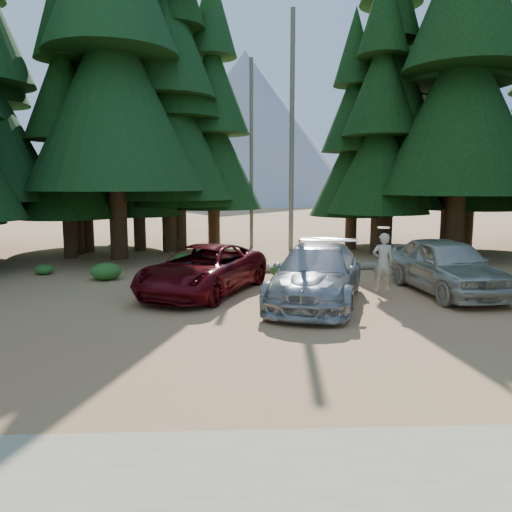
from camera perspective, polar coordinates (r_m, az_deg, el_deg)
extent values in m
plane|color=#B6704D|center=(11.96, 7.97, -8.42)|extent=(160.00, 160.00, 0.00)
cube|color=tan|center=(6.23, 19.95, -25.33)|extent=(26.00, 3.50, 0.01)
cylinder|color=#6F6B59|center=(26.07, 4.12, 13.85)|extent=(0.24, 0.24, 12.00)
cylinder|color=#6F6B59|center=(27.34, -0.53, 11.50)|extent=(0.20, 0.20, 10.00)
cone|color=#93979B|center=(96.88, -1.23, 14.41)|extent=(44.00, 44.00, 28.00)
cone|color=#93979B|center=(106.64, -5.73, 11.64)|extent=(36.00, 36.00, 20.00)
imported|color=#57070E|center=(15.77, -6.03, -1.54)|extent=(4.50, 5.99, 1.51)
imported|color=#9A9DA2|center=(14.55, 6.97, -2.07)|extent=(3.92, 6.16, 1.66)
imported|color=#B7B1A3|center=(16.77, 20.91, -1.02)|extent=(2.52, 5.33, 1.76)
imported|color=beige|center=(15.61, 14.31, -0.66)|extent=(0.69, 0.50, 1.77)
cylinder|color=white|center=(15.54, 14.39, 3.17)|extent=(0.36, 0.36, 0.04)
cylinder|color=#6F6B59|center=(19.05, -4.68, -1.68)|extent=(4.23, 1.42, 0.31)
cylinder|color=#6F6B59|center=(19.59, 3.43, -1.51)|extent=(2.91, 0.49, 0.24)
cylinder|color=#6F6B59|center=(20.78, 14.29, -1.10)|extent=(4.73, 0.68, 0.30)
ellipsoid|color=#21601D|center=(18.78, -16.78, -1.69)|extent=(1.10, 1.10, 0.60)
ellipsoid|color=#21601D|center=(21.62, -8.28, -0.36)|extent=(0.85, 0.85, 0.47)
ellipsoid|color=#21601D|center=(18.32, 3.28, -1.63)|extent=(1.06, 1.06, 0.58)
ellipsoid|color=#21601D|center=(21.87, 8.24, -0.04)|extent=(1.15, 1.15, 0.63)
ellipsoid|color=#21601D|center=(19.68, 21.59, -1.61)|extent=(0.94, 0.94, 0.52)
ellipsoid|color=#21601D|center=(21.93, 21.08, -0.35)|extent=(1.33, 1.33, 0.73)
ellipsoid|color=#21601D|center=(20.69, -23.07, -1.43)|extent=(0.69, 0.69, 0.38)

